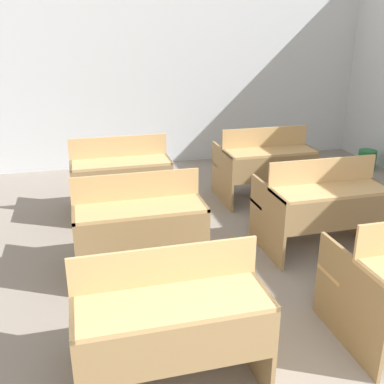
{
  "coord_description": "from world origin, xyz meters",
  "views": [
    {
      "loc": [
        -1.09,
        -0.78,
        2.09
      ],
      "look_at": [
        -0.18,
        2.69,
        0.74
      ],
      "focal_mm": 42.0,
      "sensor_mm": 36.0,
      "label": 1
    }
  ],
  "objects_px": {
    "bench_third_right": "(264,163)",
    "bench_second_right": "(321,204)",
    "bench_third_left": "(120,175)",
    "bench_second_left": "(138,222)",
    "bench_front_left": "(168,316)",
    "wastepaper_bin": "(367,160)"
  },
  "relations": [
    {
      "from": "bench_third_right",
      "to": "bench_second_right",
      "type": "bearing_deg",
      "value": -90.32
    },
    {
      "from": "bench_second_left",
      "to": "bench_front_left",
      "type": "bearing_deg",
      "value": -90.91
    },
    {
      "from": "bench_second_left",
      "to": "wastepaper_bin",
      "type": "distance_m",
      "value": 4.36
    },
    {
      "from": "bench_third_left",
      "to": "bench_third_right",
      "type": "xyz_separation_m",
      "value": [
        1.79,
        0.01,
        0.0
      ]
    },
    {
      "from": "bench_second_left",
      "to": "bench_third_right",
      "type": "relative_size",
      "value": 1.0
    },
    {
      "from": "bench_front_left",
      "to": "bench_third_right",
      "type": "distance_m",
      "value": 3.29
    },
    {
      "from": "bench_second_left",
      "to": "bench_second_right",
      "type": "xyz_separation_m",
      "value": [
        1.77,
        -0.02,
        0.0
      ]
    },
    {
      "from": "wastepaper_bin",
      "to": "bench_second_right",
      "type": "bearing_deg",
      "value": -133.63
    },
    {
      "from": "bench_front_left",
      "to": "bench_third_left",
      "type": "height_order",
      "value": "same"
    },
    {
      "from": "bench_third_right",
      "to": "wastepaper_bin",
      "type": "xyz_separation_m",
      "value": [
        2.02,
        0.74,
        -0.31
      ]
    },
    {
      "from": "bench_second_right",
      "to": "wastepaper_bin",
      "type": "bearing_deg",
      "value": 46.37
    },
    {
      "from": "bench_second_left",
      "to": "bench_third_left",
      "type": "bearing_deg",
      "value": 90.53
    },
    {
      "from": "bench_second_left",
      "to": "bench_third_left",
      "type": "xyz_separation_m",
      "value": [
        -0.01,
        1.36,
        0.0
      ]
    },
    {
      "from": "bench_front_left",
      "to": "bench_third_right",
      "type": "height_order",
      "value": "same"
    },
    {
      "from": "bench_third_left",
      "to": "bench_third_right",
      "type": "relative_size",
      "value": 1.0
    },
    {
      "from": "bench_front_left",
      "to": "bench_third_left",
      "type": "distance_m",
      "value": 2.75
    },
    {
      "from": "bench_third_left",
      "to": "bench_front_left",
      "type": "bearing_deg",
      "value": -90.2
    },
    {
      "from": "bench_front_left",
      "to": "bench_second_left",
      "type": "relative_size",
      "value": 1.0
    },
    {
      "from": "bench_third_left",
      "to": "bench_third_right",
      "type": "height_order",
      "value": "same"
    },
    {
      "from": "bench_third_left",
      "to": "wastepaper_bin",
      "type": "xyz_separation_m",
      "value": [
        3.81,
        0.75,
        -0.31
      ]
    },
    {
      "from": "bench_second_left",
      "to": "wastepaper_bin",
      "type": "height_order",
      "value": "bench_second_left"
    },
    {
      "from": "bench_third_left",
      "to": "bench_third_right",
      "type": "bearing_deg",
      "value": 0.21
    }
  ]
}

